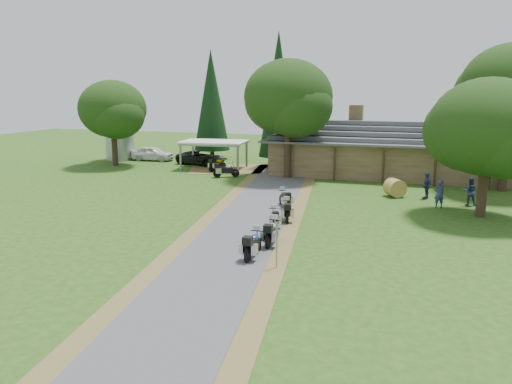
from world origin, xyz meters
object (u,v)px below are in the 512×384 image
(car_dark_suv, at_px, (201,154))
(hay_bale, at_px, (395,188))
(motorcycle_row_b, at_px, (272,231))
(motorcycle_carport_b, at_px, (226,169))
(lodge, at_px, (387,148))
(carport, at_px, (214,155))
(car_white_sedan, at_px, (153,152))
(motorcycle_row_c, at_px, (274,217))
(motorcycle_carport_a, at_px, (218,164))
(motorcycle_row_a, at_px, (253,243))
(motorcycle_row_e, at_px, (284,198))
(motorcycle_row_d, at_px, (287,209))
(silo, at_px, (119,131))

(car_dark_suv, xyz_separation_m, hay_bale, (19.73, -10.08, -0.45))
(motorcycle_row_b, relative_size, motorcycle_carport_b, 0.97)
(lodge, height_order, carport, lodge)
(car_white_sedan, xyz_separation_m, motorcycle_row_c, (19.85, -21.61, -0.42))
(motorcycle_row_b, distance_m, motorcycle_carport_a, 23.28)
(motorcycle_row_a, relative_size, motorcycle_carport_b, 0.96)
(motorcycle_row_e, distance_m, motorcycle_carport_a, 15.72)
(motorcycle_row_c, relative_size, motorcycle_row_d, 0.88)
(motorcycle_carport_a, relative_size, motorcycle_carport_b, 1.00)
(motorcycle_row_b, bearing_deg, car_dark_suv, 28.84)
(car_dark_suv, distance_m, motorcycle_carport_a, 4.57)
(car_dark_suv, bearing_deg, motorcycle_row_e, -126.99)
(motorcycle_row_d, distance_m, motorcycle_row_e, 3.46)
(car_white_sedan, relative_size, motorcycle_carport_b, 2.88)
(car_dark_suv, bearing_deg, motorcycle_carport_b, -126.82)
(motorcycle_row_d, height_order, motorcycle_row_e, motorcycle_row_d)
(car_dark_suv, distance_m, motorcycle_carport_b, 8.14)
(car_white_sedan, relative_size, motorcycle_row_a, 2.99)
(silo, distance_m, motorcycle_carport_b, 16.95)
(lodge, bearing_deg, carport, -174.92)
(carport, bearing_deg, motorcycle_row_b, -66.24)
(silo, bearing_deg, motorcycle_row_b, -45.01)
(motorcycle_row_b, distance_m, motorcycle_row_d, 4.79)
(car_dark_suv, relative_size, hay_bale, 4.42)
(car_dark_suv, xyz_separation_m, motorcycle_row_a, (14.14, -25.80, -0.42))
(motorcycle_row_c, bearing_deg, motorcycle_row_e, -14.55)
(motorcycle_row_b, relative_size, hay_bale, 1.54)
(motorcycle_row_c, height_order, motorcycle_carport_b, motorcycle_carport_b)
(motorcycle_row_c, distance_m, motorcycle_carport_b, 16.50)
(motorcycle_row_e, bearing_deg, car_white_sedan, 17.10)
(silo, xyz_separation_m, car_white_sedan, (3.78, 0.38, -2.17))
(lodge, relative_size, motorcycle_row_c, 12.92)
(silo, relative_size, motorcycle_row_b, 3.18)
(silo, xyz_separation_m, motorcycle_row_d, (23.97, -19.68, -2.50))
(carport, height_order, motorcycle_row_b, carport)
(motorcycle_carport_a, bearing_deg, motorcycle_carport_b, -126.19)
(carport, relative_size, motorcycle_row_c, 3.76)
(carport, bearing_deg, motorcycle_row_a, -69.04)
(motorcycle_row_a, xyz_separation_m, motorcycle_row_d, (-0.17, 6.92, -0.03))
(silo, height_order, car_white_sedan, silo)
(motorcycle_row_e, bearing_deg, motorcycle_carport_b, 7.88)
(motorcycle_row_e, bearing_deg, carport, 6.25)
(car_white_sedan, bearing_deg, motorcycle_row_b, -142.33)
(car_dark_suv, bearing_deg, motorcycle_row_d, -130.25)
(motorcycle_row_c, bearing_deg, motorcycle_row_d, -34.78)
(motorcycle_row_d, bearing_deg, motorcycle_row_c, 150.83)
(motorcycle_row_e, relative_size, motorcycle_carport_a, 0.87)
(silo, height_order, motorcycle_row_a, silo)
(motorcycle_row_e, bearing_deg, lodge, -52.17)
(motorcycle_row_c, bearing_deg, lodge, -36.32)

